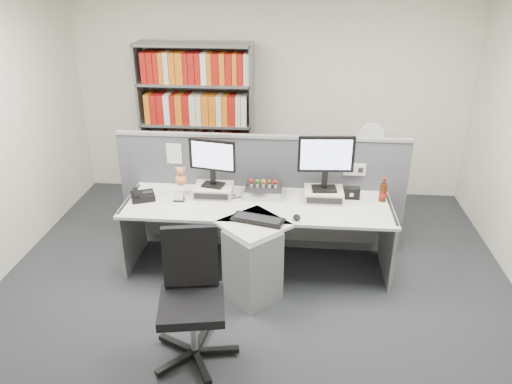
# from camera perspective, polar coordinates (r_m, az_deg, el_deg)

# --- Properties ---
(ground) EXTENTS (5.50, 5.50, 0.00)m
(ground) POSITION_cam_1_polar(r_m,az_deg,el_deg) (4.47, -0.75, -14.35)
(ground) COLOR #31353A
(ground) RESTS_ON ground
(room_shell) EXTENTS (5.04, 5.54, 2.72)m
(room_shell) POSITION_cam_1_polar(r_m,az_deg,el_deg) (3.62, -0.91, 8.27)
(room_shell) COLOR silver
(room_shell) RESTS_ON ground
(partition) EXTENTS (3.00, 0.08, 1.27)m
(partition) POSITION_cam_1_polar(r_m,az_deg,el_deg) (5.19, 0.63, 0.03)
(partition) COLOR #555661
(partition) RESTS_ON ground
(desk) EXTENTS (2.60, 1.20, 0.72)m
(desk) POSITION_cam_1_polar(r_m,az_deg,el_deg) (4.69, -0.06, -5.43)
(desk) COLOR silver
(desk) RESTS_ON ground
(monitor_riser_left) EXTENTS (0.38, 0.31, 0.10)m
(monitor_riser_left) POSITION_cam_1_polar(r_m,az_deg,el_deg) (4.94, -4.96, 0.19)
(monitor_riser_left) COLOR beige
(monitor_riser_left) RESTS_ON desk
(monitor_riser_right) EXTENTS (0.38, 0.31, 0.10)m
(monitor_riser_right) POSITION_cam_1_polar(r_m,az_deg,el_deg) (4.88, 7.86, -0.28)
(monitor_riser_right) COLOR beige
(monitor_riser_right) RESTS_ON desk
(monitor_left) EXTENTS (0.47, 0.19, 0.48)m
(monitor_left) POSITION_cam_1_polar(r_m,az_deg,el_deg) (4.81, -5.10, 3.85)
(monitor_left) COLOR black
(monitor_left) RESTS_ON monitor_riser_left
(monitor_right) EXTENTS (0.54, 0.19, 0.55)m
(monitor_right) POSITION_cam_1_polar(r_m,az_deg,el_deg) (4.74, 8.12, 3.87)
(monitor_right) COLOR black
(monitor_right) RESTS_ON monitor_riser_right
(desktop_pc) EXTENTS (0.36, 0.32, 0.09)m
(desktop_pc) POSITION_cam_1_polar(r_m,az_deg,el_deg) (4.92, 0.87, 0.15)
(desktop_pc) COLOR black
(desktop_pc) RESTS_ON desk
(figurines) EXTENTS (0.29, 0.05, 0.09)m
(figurines) POSITION_cam_1_polar(r_m,az_deg,el_deg) (4.87, 0.87, 1.13)
(figurines) COLOR beige
(figurines) RESTS_ON desktop_pc
(keyboard) EXTENTS (0.51, 0.30, 0.03)m
(keyboard) POSITION_cam_1_polar(r_m,az_deg,el_deg) (4.44, 0.23, -3.21)
(keyboard) COLOR black
(keyboard) RESTS_ON desk
(mouse) EXTENTS (0.07, 0.11, 0.04)m
(mouse) POSITION_cam_1_polar(r_m,az_deg,el_deg) (4.48, 4.75, -2.95)
(mouse) COLOR black
(mouse) RESTS_ON desk
(desk_phone) EXTENTS (0.28, 0.27, 0.10)m
(desk_phone) POSITION_cam_1_polar(r_m,az_deg,el_deg) (4.97, -13.07, -0.44)
(desk_phone) COLOR black
(desk_phone) RESTS_ON desk
(desk_calendar) EXTENTS (0.10, 0.08, 0.13)m
(desk_calendar) POSITION_cam_1_polar(r_m,az_deg,el_deg) (4.86, -8.97, -0.45)
(desk_calendar) COLOR black
(desk_calendar) RESTS_ON desk
(plush_toy) EXTENTS (0.12, 0.12, 0.20)m
(plush_toy) POSITION_cam_1_polar(r_m,az_deg,el_deg) (4.94, -8.71, 1.67)
(plush_toy) COLOR #D48B46
(plush_toy) RESTS_ON monitor_riser_left
(speaker) EXTENTS (0.17, 0.09, 0.11)m
(speaker) POSITION_cam_1_polar(r_m,az_deg,el_deg) (4.95, 10.98, -0.10)
(speaker) COLOR black
(speaker) RESTS_ON desk
(cola_bottle) EXTENTS (0.07, 0.07, 0.24)m
(cola_bottle) POSITION_cam_1_polar(r_m,az_deg,el_deg) (4.94, 14.54, -0.05)
(cola_bottle) COLOR #3F190A
(cola_bottle) RESTS_ON desk
(shelving_unit) EXTENTS (1.41, 0.40, 2.00)m
(shelving_unit) POSITION_cam_1_polar(r_m,az_deg,el_deg) (6.30, -6.80, 7.58)
(shelving_unit) COLOR slate
(shelving_unit) RESTS_ON ground
(filing_cabinet) EXTENTS (0.45, 0.61, 0.70)m
(filing_cabinet) POSITION_cam_1_polar(r_m,az_deg,el_deg) (6.03, 12.57, -0.01)
(filing_cabinet) COLOR slate
(filing_cabinet) RESTS_ON ground
(desk_fan) EXTENTS (0.30, 0.18, 0.51)m
(desk_fan) POSITION_cam_1_polar(r_m,az_deg,el_deg) (5.79, 13.18, 6.02)
(desk_fan) COLOR white
(desk_fan) RESTS_ON filing_cabinet
(office_chair) EXTENTS (0.68, 0.67, 1.03)m
(office_chair) POSITION_cam_1_polar(r_m,az_deg,el_deg) (3.85, -7.47, -11.61)
(office_chair) COLOR silver
(office_chair) RESTS_ON ground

